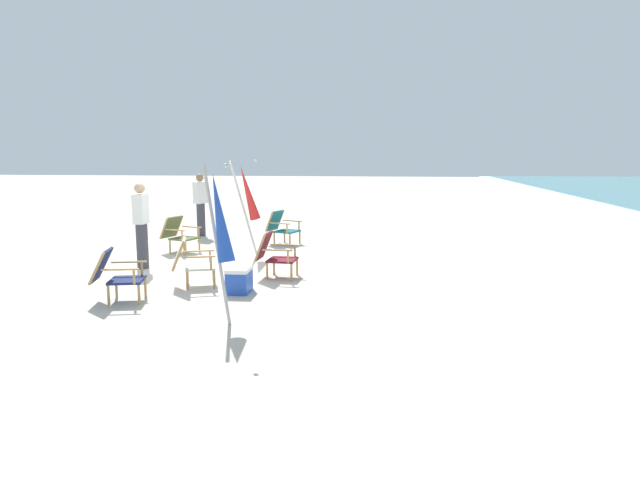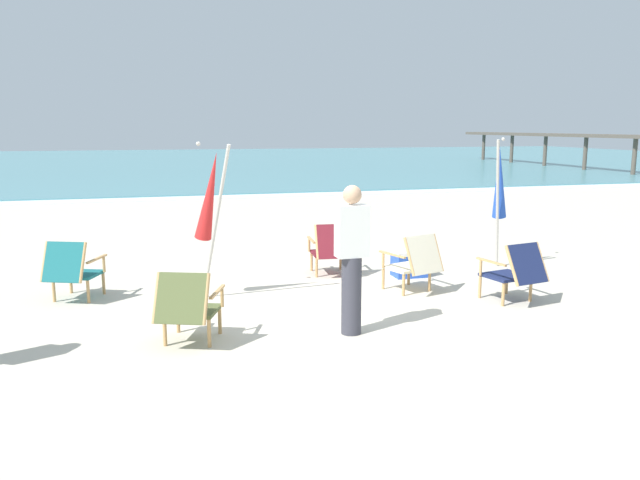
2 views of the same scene
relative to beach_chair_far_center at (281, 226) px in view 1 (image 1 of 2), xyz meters
The scene contains 11 objects.
ground_plane 3.37m from the beach_chair_far_center, 17.97° to the right, with size 80.00×80.00×0.00m, color beige.
beach_chair_far_center is the anchor object (origin of this frame).
beach_chair_back_right 4.50m from the beach_chair_far_center, ahead, with size 0.76×0.84×0.81m.
beach_chair_front_left 2.47m from the beach_chair_far_center, 57.01° to the right, with size 0.79×0.89×0.80m.
beach_chair_front_right 5.70m from the beach_chair_far_center, 15.91° to the right, with size 0.71×0.84×0.79m.
beach_chair_mid_center 3.65m from the beach_chair_far_center, ahead, with size 0.63×0.73×0.81m.
umbrella_furled_red 2.02m from the beach_chair_far_center, 12.86° to the right, with size 0.50×0.62×2.06m.
umbrella_furled_blue 6.38m from the beach_chair_far_center, ahead, with size 0.48×0.54×2.08m.
person_near_chairs 3.79m from the beach_chair_far_center, 34.99° to the right, with size 0.34×0.22×1.63m.
person_by_waterline 2.61m from the beach_chair_far_center, 115.20° to the right, with size 0.39×0.35×1.63m.
cooler_box 4.76m from the beach_chair_far_center, ahead, with size 0.49×0.35×0.40m.
Camera 1 is at (10.21, 3.34, 2.22)m, focal length 32.00 mm.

